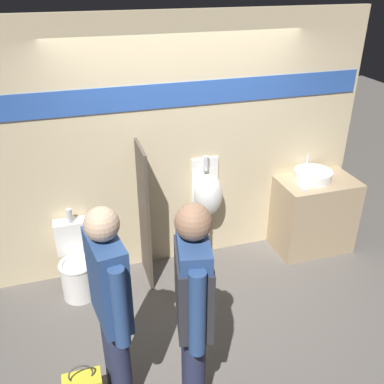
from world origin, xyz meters
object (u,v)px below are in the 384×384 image
at_px(person_in_vest, 193,302).
at_px(urinal_near_counter, 208,195).
at_px(cell_phone, 303,188).
at_px(person_with_lanyard, 111,305).
at_px(toilet, 77,266).
at_px(sink_basin, 313,175).

bearing_deg(person_in_vest, urinal_near_counter, -10.33).
relative_size(cell_phone, person_with_lanyard, 0.08).
bearing_deg(urinal_near_counter, person_with_lanyard, -128.96).
relative_size(toilet, person_in_vest, 0.50).
xyz_separation_m(toilet, person_with_lanyard, (0.22, -1.39, 0.64)).
bearing_deg(urinal_near_counter, sink_basin, -4.07).
distance_m(toilet, person_in_vest, 1.92).
distance_m(cell_phone, toilet, 2.55).
bearing_deg(toilet, sink_basin, 1.27).
height_order(sink_basin, toilet, sink_basin).
bearing_deg(sink_basin, person_in_vest, -139.22).
bearing_deg(sink_basin, person_with_lanyard, -149.56).
bearing_deg(urinal_near_counter, person_in_vest, -112.09).
distance_m(sink_basin, person_in_vest, 2.57).
xyz_separation_m(sink_basin, urinal_near_counter, (-1.23, 0.09, -0.10)).
bearing_deg(person_with_lanyard, person_in_vest, -121.66).
bearing_deg(urinal_near_counter, cell_phone, -14.03).
height_order(cell_phone, urinal_near_counter, urinal_near_counter).
height_order(cell_phone, toilet, cell_phone).
distance_m(cell_phone, person_with_lanyard, 2.60).
bearing_deg(toilet, urinal_near_counter, 5.73).
height_order(urinal_near_counter, person_in_vest, person_in_vest).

